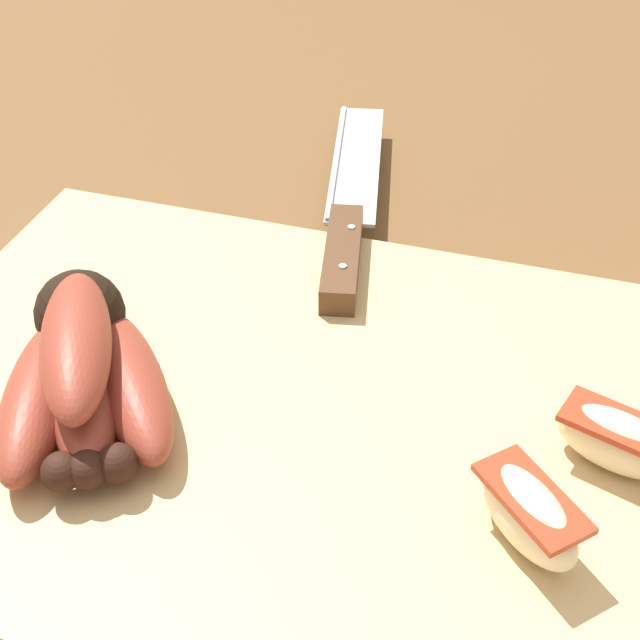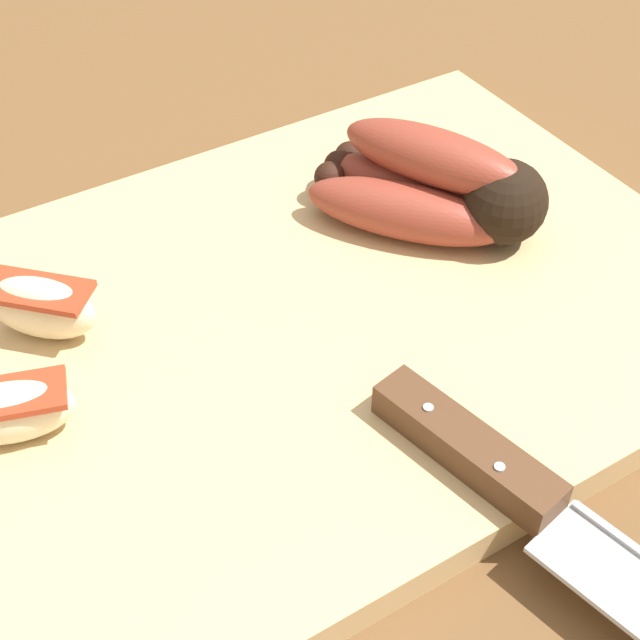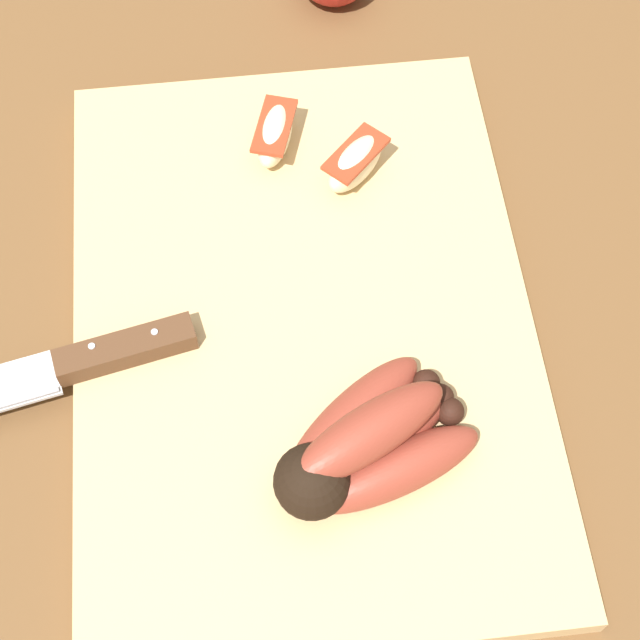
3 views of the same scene
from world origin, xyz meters
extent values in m
plane|color=brown|center=(0.00, 0.00, 0.00)|extent=(6.00, 6.00, 0.00)
cube|color=tan|center=(-0.01, -0.02, 0.01)|extent=(0.48, 0.33, 0.02)
sphere|color=black|center=(0.12, -0.03, 0.05)|extent=(0.05, 0.05, 0.05)
ellipsoid|color=brown|center=(0.11, 0.03, 0.04)|extent=(0.07, 0.13, 0.03)
sphere|color=black|center=(0.08, 0.07, 0.04)|extent=(0.02, 0.02, 0.02)
ellipsoid|color=brown|center=(0.09, 0.02, 0.04)|extent=(0.09, 0.12, 0.03)
sphere|color=black|center=(0.07, 0.07, 0.04)|extent=(0.02, 0.02, 0.02)
ellipsoid|color=brown|center=(0.07, 0.01, 0.04)|extent=(0.10, 0.12, 0.03)
sphere|color=black|center=(0.05, 0.06, 0.04)|extent=(0.02, 0.02, 0.02)
ellipsoid|color=brown|center=(0.10, 0.01, 0.06)|extent=(0.09, 0.12, 0.04)
cube|color=#51331E|center=(0.00, -0.15, 0.03)|extent=(0.04, 0.10, 0.02)
cylinder|color=#B2B2B7|center=(-0.01, -0.12, 0.04)|extent=(0.00, 0.01, 0.00)
cylinder|color=#B2B2B7|center=(0.00, -0.17, 0.04)|extent=(0.01, 0.01, 0.00)
ellipsoid|color=beige|center=(-0.17, -0.02, 0.04)|extent=(0.07, 0.04, 0.03)
cube|color=#B2381E|center=(-0.17, -0.02, 0.05)|extent=(0.06, 0.04, 0.00)
ellipsoid|color=beige|center=(-0.14, 0.04, 0.04)|extent=(0.06, 0.06, 0.04)
cube|color=#B2381E|center=(-0.14, 0.04, 0.05)|extent=(0.06, 0.06, 0.00)
camera|label=1|loc=(-0.12, 0.30, 0.35)|focal=48.98mm
camera|label=2|loc=(-0.19, -0.34, 0.36)|focal=51.21mm
camera|label=3|loc=(0.35, -0.05, 0.67)|focal=57.57mm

